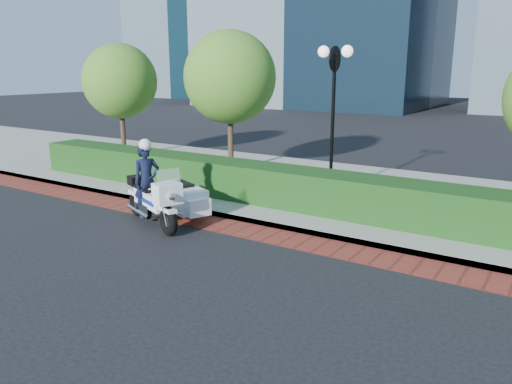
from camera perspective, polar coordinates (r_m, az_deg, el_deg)
The scene contains 8 objects.
ground at distance 11.10m, azimuth -7.79°, elevation -5.98°, with size 120.00×120.00×0.00m, color black.
brick_strip at distance 12.20m, azimuth -3.21°, elevation -3.97°, with size 60.00×1.00×0.01m, color maroon.
sidewalk at distance 15.90m, azimuth 6.37°, elevation 0.52°, with size 60.00×8.00×0.15m, color gray.
hedge_main at distance 13.72m, azimuth 1.92°, elevation 0.88°, with size 18.00×1.20×1.00m, color black.
lamppost at distance 14.33m, azimuth 8.85°, elevation 10.63°, with size 1.02×0.70×4.21m.
tree_a at distance 21.40m, azimuth -15.30°, elevation 12.11°, with size 3.00×3.00×4.58m.
tree_b at distance 17.71m, azimuth -3.01°, elevation 12.94°, with size 3.20×3.20×4.89m.
police_motorcycle at distance 12.61m, azimuth -10.54°, elevation -0.19°, with size 2.49×2.32×2.11m.
Camera 1 is at (6.86, -7.85, 3.78)m, focal length 35.00 mm.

